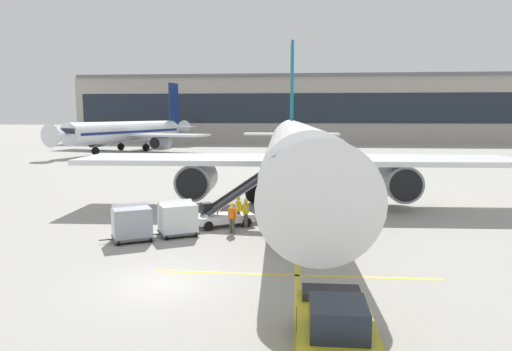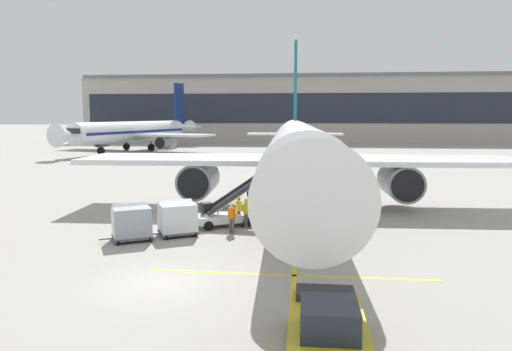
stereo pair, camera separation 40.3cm
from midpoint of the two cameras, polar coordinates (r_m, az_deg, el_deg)
ground_plane at (r=19.24m, az=-11.16°, el=-12.78°), size 600.00×600.00×0.00m
parked_airplane at (r=33.80m, az=5.52°, el=2.76°), size 31.25×41.69×14.11m
belt_loader at (r=28.02m, az=-3.10°, el=-4.27°), size 5.05×3.48×3.52m
baggage_cart_lead at (r=26.08m, az=-9.15°, el=-5.08°), size 2.78×2.35×1.91m
baggage_cart_second at (r=25.56m, az=-14.54°, el=-5.49°), size 2.78×2.35×1.91m
pushback_tug at (r=13.50m, az=9.63°, el=-17.98°), size 2.13×4.40×1.83m
ground_crew_by_loader at (r=27.42m, az=-0.81°, el=-4.38°), size 0.35×0.55×1.74m
ground_crew_by_carts at (r=25.88m, az=-9.91°, el=-5.20°), size 0.35×0.54×1.74m
ground_crew_marshaller at (r=28.18m, az=-1.72°, el=-4.06°), size 0.39×0.51×1.74m
ground_crew_wingwalker at (r=26.22m, az=-2.54°, el=-4.94°), size 0.49×0.41×1.74m
safety_cone_engine_keepout at (r=30.69m, az=-4.57°, el=-4.38°), size 0.62×0.62×0.71m
safety_cone_wingtip at (r=30.52m, az=-4.01°, el=-4.47°), size 0.59×0.59×0.67m
safety_cone_nose_mark at (r=31.63m, az=-5.42°, el=-4.09°), size 0.56×0.56×0.64m
apron_guidance_line_lead_in at (r=33.63m, az=5.58°, el=-3.94°), size 0.20×110.00×0.01m
apron_guidance_line_stop_bar at (r=19.79m, az=5.09°, el=-12.07°), size 12.00×0.20×0.01m
terminal_building at (r=123.02m, az=8.72°, el=8.02°), size 121.24×22.35×16.39m
distant_airplane at (r=89.58m, az=-14.37°, el=5.19°), size 30.58×39.16×13.40m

